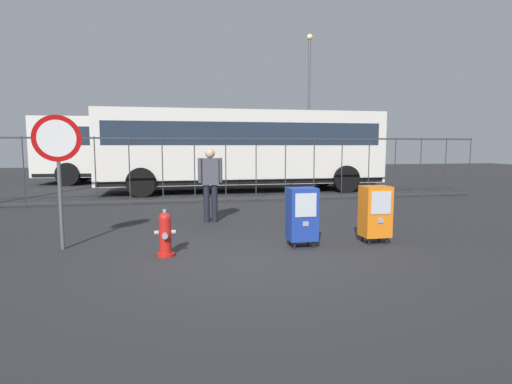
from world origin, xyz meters
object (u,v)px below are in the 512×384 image
(bus_far, at_px, (157,146))
(street_light_near_right, at_px, (309,96))
(bus_near, at_px, (243,146))
(newspaper_box_primary, at_px, (375,211))
(fire_hydrant, at_px, (165,234))
(stop_sign, at_px, (58,154))
(newspaper_box_secondary, at_px, (302,214))
(pedestrian, at_px, (210,181))

(bus_far, distance_m, street_light_near_right, 8.58)
(bus_near, bearing_deg, newspaper_box_primary, -84.57)
(fire_hydrant, distance_m, stop_sign, 2.25)
(fire_hydrant, bearing_deg, newspaper_box_secondary, 4.35)
(newspaper_box_primary, bearing_deg, bus_far, 106.95)
(bus_near, bearing_deg, street_light_near_right, 52.82)
(newspaper_box_secondary, bearing_deg, fire_hydrant, -175.65)
(pedestrian, bearing_deg, bus_far, 97.63)
(fire_hydrant, distance_m, bus_far, 13.82)
(bus_near, height_order, street_light_near_right, street_light_near_right)
(fire_hydrant, bearing_deg, bus_near, 72.89)
(newspaper_box_primary, relative_size, bus_near, 0.10)
(newspaper_box_secondary, relative_size, street_light_near_right, 0.13)
(stop_sign, relative_size, bus_near, 0.21)
(bus_far, bearing_deg, fire_hydrant, -83.66)
(street_light_near_right, bearing_deg, bus_near, -127.31)
(newspaper_box_primary, distance_m, stop_sign, 5.49)
(newspaper_box_primary, height_order, stop_sign, stop_sign)
(newspaper_box_secondary, xyz_separation_m, bus_far, (-2.77, 13.57, 1.14))
(newspaper_box_primary, xyz_separation_m, newspaper_box_secondary, (-1.37, -0.01, 0.00))
(fire_hydrant, xyz_separation_m, pedestrian, (0.99, 2.84, 0.60))
(bus_near, xyz_separation_m, street_light_near_right, (4.70, 6.17, 2.67))
(newspaper_box_secondary, height_order, bus_near, bus_near)
(newspaper_box_primary, relative_size, bus_far, 0.10)
(pedestrian, distance_m, bus_far, 11.02)
(newspaper_box_secondary, height_order, stop_sign, stop_sign)
(fire_hydrant, bearing_deg, stop_sign, 154.92)
(pedestrian, height_order, bus_far, bus_far)
(bus_near, bearing_deg, bus_far, 125.97)
(pedestrian, bearing_deg, street_light_near_right, 62.39)
(bus_near, relative_size, bus_far, 0.99)
(newspaper_box_primary, xyz_separation_m, pedestrian, (-2.67, 2.66, 0.38))
(stop_sign, height_order, bus_near, bus_near)
(newspaper_box_secondary, height_order, street_light_near_right, street_light_near_right)
(pedestrian, bearing_deg, bus_near, 73.81)
(street_light_near_right, bearing_deg, fire_hydrant, -116.13)
(fire_hydrant, distance_m, bus_near, 9.70)
(newspaper_box_secondary, distance_m, stop_sign, 4.17)
(newspaper_box_primary, height_order, newspaper_box_secondary, same)
(newspaper_box_secondary, bearing_deg, stop_sign, 171.19)
(fire_hydrant, height_order, bus_far, bus_far)
(stop_sign, bearing_deg, newspaper_box_primary, -6.48)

